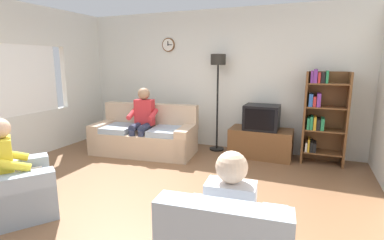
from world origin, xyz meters
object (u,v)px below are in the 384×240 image
at_px(person_on_couch, 142,118).
at_px(person_in_right_armchair, 232,216).
at_px(tv, 262,117).
at_px(bookshelf, 322,115).
at_px(armchair_near_window, 7,191).
at_px(person_in_left_armchair, 13,163).
at_px(floor_lamp, 218,76).
at_px(couch, 145,136).
at_px(tv_stand, 261,143).

distance_m(person_on_couch, person_in_right_armchair, 3.53).
height_order(tv, bookshelf, bookshelf).
relative_size(armchair_near_window, person_in_left_armchair, 1.05).
bearing_deg(floor_lamp, armchair_near_window, -113.08).
relative_size(tv, person_in_left_armchair, 0.54).
bearing_deg(person_in_left_armchair, floor_lamp, 67.23).
bearing_deg(person_on_couch, person_in_right_armchair, -47.65).
bearing_deg(person_on_couch, person_in_left_armchair, -93.73).
relative_size(couch, bookshelf, 1.26).
distance_m(couch, bookshelf, 3.17).
height_order(floor_lamp, person_in_left_armchair, floor_lamp).
bearing_deg(person_on_couch, tv_stand, 18.52).
relative_size(bookshelf, floor_lamp, 0.86).
bearing_deg(person_in_left_armchair, tv, 54.40).
height_order(armchair_near_window, person_in_right_armchair, person_in_right_armchair).
height_order(person_on_couch, person_in_left_armchair, person_on_couch).
bearing_deg(person_on_couch, couch, 101.96).
xyz_separation_m(bookshelf, person_in_right_armchair, (-0.66, -3.37, -0.22)).
bearing_deg(tv, armchair_near_window, -125.60).
height_order(bookshelf, floor_lamp, floor_lamp).
distance_m(tv, floor_lamp, 1.13).
distance_m(floor_lamp, person_on_couch, 1.62).
distance_m(tv, bookshelf, 0.98).
bearing_deg(tv, floor_lamp, 171.88).
relative_size(tv_stand, person_on_couch, 0.89).
bearing_deg(tv_stand, armchair_near_window, -125.39).
relative_size(armchair_near_window, person_in_right_armchair, 1.05).
xyz_separation_m(bookshelf, person_on_couch, (-3.03, -0.76, -0.13)).
xyz_separation_m(tv, person_in_left_armchair, (-2.22, -3.10, -0.13)).
distance_m(armchair_near_window, person_in_left_armchair, 0.33).
bearing_deg(couch, person_in_left_armchair, -93.05).
bearing_deg(person_in_left_armchair, person_in_right_armchair, -3.97).
relative_size(tv, person_in_right_armchair, 0.54).
relative_size(tv_stand, floor_lamp, 0.59).
relative_size(tv_stand, bookshelf, 0.69).
distance_m(tv_stand, tv, 0.48).
height_order(armchair_near_window, person_on_couch, person_on_couch).
xyz_separation_m(floor_lamp, person_in_right_armchair, (1.18, -3.40, -0.85)).
distance_m(couch, tv, 2.20).
xyz_separation_m(couch, floor_lamp, (1.22, 0.68, 1.14)).
height_order(tv_stand, floor_lamp, floor_lamp).
relative_size(tv, armchair_near_window, 0.51).
bearing_deg(floor_lamp, tv_stand, -6.52).
height_order(floor_lamp, person_on_couch, floor_lamp).
bearing_deg(tv_stand, couch, -164.42).
bearing_deg(tv, person_in_right_armchair, -84.45).
bearing_deg(floor_lamp, tv, -8.12).
relative_size(floor_lamp, person_in_left_armchair, 1.65).
bearing_deg(armchair_near_window, tv, 54.40).
xyz_separation_m(tv, person_in_right_armchair, (0.32, -3.27, -0.13)).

